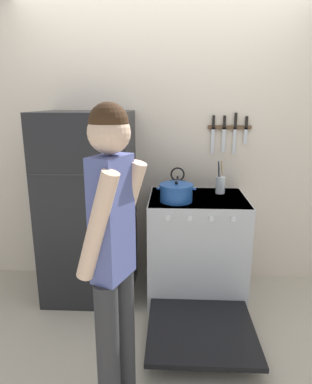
{
  "coord_description": "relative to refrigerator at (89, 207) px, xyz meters",
  "views": [
    {
      "loc": [
        0.08,
        -3.08,
        1.67
      ],
      "look_at": [
        -0.04,
        -0.48,
        0.97
      ],
      "focal_mm": 32.0,
      "sensor_mm": 36.0,
      "label": 1
    }
  ],
  "objects": [
    {
      "name": "utensil_jar",
      "position": [
        1.12,
        0.14,
        0.18
      ],
      "size": [
        0.08,
        0.08,
        0.29
      ],
      "color": "silver",
      "rests_on": "stove_range"
    },
    {
      "name": "person",
      "position": [
        0.42,
        -1.21,
        0.16
      ],
      "size": [
        0.35,
        0.4,
        1.67
      ],
      "rotation": [
        0.0,
        0.0,
        1.18
      ],
      "color": "#2D2D30",
      "rests_on": "ground_plane"
    },
    {
      "name": "tea_kettle",
      "position": [
        0.75,
        0.13,
        0.17
      ],
      "size": [
        0.2,
        0.16,
        0.23
      ],
      "color": "black",
      "rests_on": "stove_range"
    },
    {
      "name": "stove_range",
      "position": [
        0.92,
        -0.04,
        -0.35
      ],
      "size": [
        0.81,
        1.37,
        0.89
      ],
      "color": "silver",
      "rests_on": "ground_plane"
    },
    {
      "name": "ground_plane",
      "position": [
        0.62,
        0.33,
        -0.79
      ],
      "size": [
        14.0,
        14.0,
        0.0
      ],
      "primitive_type": "plane",
      "color": "#B2A893"
    },
    {
      "name": "refrigerator",
      "position": [
        0.0,
        0.0,
        0.0
      ],
      "size": [
        0.74,
        0.68,
        1.59
      ],
      "color": "black",
      "rests_on": "ground_plane"
    },
    {
      "name": "wall_knife_strip",
      "position": [
        1.2,
        0.31,
        0.65
      ],
      "size": [
        0.38,
        0.03,
        0.36
      ],
      "color": "brown"
    },
    {
      "name": "dutch_oven_pot",
      "position": [
        0.74,
        -0.13,
        0.17
      ],
      "size": [
        0.31,
        0.27,
        0.17
      ],
      "color": "#1E4C9E",
      "rests_on": "stove_range"
    },
    {
      "name": "wall_back",
      "position": [
        0.62,
        0.36,
        0.48
      ],
      "size": [
        10.0,
        0.06,
        2.55
      ],
      "color": "beige",
      "rests_on": "ground_plane"
    }
  ]
}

